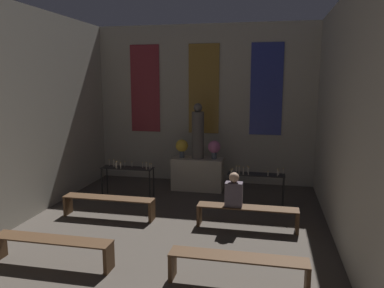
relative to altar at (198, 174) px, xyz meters
The scene contains 13 objects.
wall_back 2.15m from the altar, 90.00° to the left, with size 6.76×0.16×4.69m.
wall_right 6.34m from the altar, 56.74° to the right, with size 0.12×12.19×4.69m.
altar is the anchor object (origin of this frame).
statue 1.17m from the altar, ahead, with size 0.34×0.34×1.55m.
flower_vase_left 0.90m from the altar, behind, with size 0.35×0.35×0.52m.
flower_vase_right 0.90m from the altar, ahead, with size 0.35×0.35×0.52m.
candle_rack_left 2.02m from the altar, 146.25° to the right, with size 1.38×0.38×1.02m.
candle_rack_right 2.02m from the altar, 33.81° to the right, with size 1.38×0.38×1.02m.
pew_third_left 5.09m from the altar, 107.79° to the right, with size 2.10×0.36×0.47m.
pew_third_right 5.09m from the altar, 72.21° to the right, with size 2.10×0.36×0.47m.
pew_back_left 3.02m from the altar, 121.08° to the right, with size 2.10×0.36×0.47m.
pew_back_right 3.02m from the altar, 58.92° to the right, with size 2.10×0.36×0.47m.
person_seated 2.90m from the altar, 63.84° to the right, with size 0.36×0.24×0.72m.
Camera 1 is at (1.96, 0.91, 3.09)m, focal length 35.00 mm.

